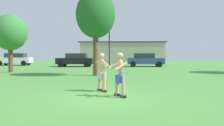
# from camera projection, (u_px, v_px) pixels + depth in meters

# --- Properties ---
(ground_plane) EXTENTS (80.00, 80.00, 0.00)m
(ground_plane) POSITION_uv_depth(u_px,v_px,m) (103.00, 97.00, 8.67)
(ground_plane) COLOR #4C8E3D
(player_near) EXTENTS (0.72, 0.80, 1.66)m
(player_near) POSITION_uv_depth(u_px,v_px,m) (102.00, 71.00, 9.99)
(player_near) COLOR black
(player_near) RESTS_ON ground_plane
(player_in_blue) EXTENTS (0.75, 0.73, 1.68)m
(player_in_blue) POSITION_uv_depth(u_px,v_px,m) (120.00, 74.00, 8.76)
(player_in_blue) COLOR black
(player_in_blue) RESTS_ON ground_plane
(frisbee) EXTENTS (0.30, 0.30, 0.03)m
(frisbee) POSITION_uv_depth(u_px,v_px,m) (102.00, 96.00, 8.90)
(frisbee) COLOR yellow
(frisbee) RESTS_ON ground_plane
(car_white_near_post) EXTENTS (4.39, 2.21, 1.58)m
(car_white_near_post) POSITION_uv_depth(u_px,v_px,m) (15.00, 59.00, 30.16)
(car_white_near_post) COLOR white
(car_white_near_post) RESTS_ON ground_plane
(car_blue_mid_lot) EXTENTS (4.35, 2.12, 1.58)m
(car_blue_mid_lot) POSITION_uv_depth(u_px,v_px,m) (145.00, 60.00, 27.61)
(car_blue_mid_lot) COLOR #2D478C
(car_blue_mid_lot) RESTS_ON ground_plane
(car_black_far_end) EXTENTS (4.32, 2.07, 1.58)m
(car_black_far_end) POSITION_uv_depth(u_px,v_px,m) (76.00, 60.00, 27.58)
(car_black_far_end) COLOR black
(car_black_far_end) RESTS_ON ground_plane
(lamp_post) EXTENTS (0.60, 0.24, 5.91)m
(lamp_post) POSITION_uv_depth(u_px,v_px,m) (109.00, 34.00, 24.30)
(lamp_post) COLOR black
(lamp_post) RESTS_ON ground_plane
(outbuilding_behind_lot) EXTENTS (13.10, 5.39, 3.33)m
(outbuilding_behind_lot) POSITION_uv_depth(u_px,v_px,m) (122.00, 52.00, 36.76)
(outbuilding_behind_lot) COLOR #B2A893
(outbuilding_behind_lot) RESTS_ON ground_plane
(tree_right_field) EXTENTS (2.84, 2.84, 4.88)m
(tree_right_field) POSITION_uv_depth(u_px,v_px,m) (10.00, 33.00, 19.58)
(tree_right_field) COLOR brown
(tree_right_field) RESTS_ON ground_plane
(tree_behind_players) EXTENTS (2.83, 2.83, 6.09)m
(tree_behind_players) POSITION_uv_depth(u_px,v_px,m) (96.00, 15.00, 16.69)
(tree_behind_players) COLOR brown
(tree_behind_players) RESTS_ON ground_plane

